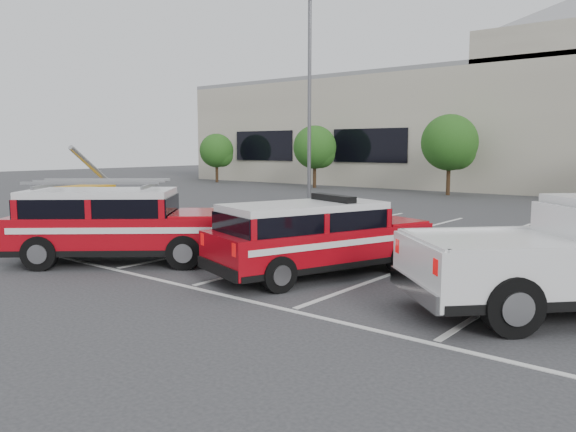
% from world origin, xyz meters
% --- Properties ---
extents(ground, '(120.00, 120.00, 0.00)m').
position_xyz_m(ground, '(0.00, 0.00, 0.00)').
color(ground, '#303032').
rests_on(ground, ground).
extents(stall_markings, '(23.00, 15.00, 0.01)m').
position_xyz_m(stall_markings, '(0.00, 4.50, 0.01)').
color(stall_markings, silver).
rests_on(stall_markings, ground).
extents(tree_far_left, '(2.77, 2.77, 3.99)m').
position_xyz_m(tree_far_left, '(-24.91, 22.05, 2.50)').
color(tree_far_left, '#3F2B19').
rests_on(tree_far_left, ground).
extents(tree_left, '(3.07, 3.07, 4.42)m').
position_xyz_m(tree_left, '(-14.91, 22.05, 2.77)').
color(tree_left, '#3F2B19').
rests_on(tree_left, ground).
extents(tree_mid_left, '(3.37, 3.37, 4.85)m').
position_xyz_m(tree_mid_left, '(-4.91, 22.05, 3.04)').
color(tree_mid_left, '#3F2B19').
rests_on(tree_mid_left, ground).
extents(light_pole_left, '(0.90, 0.60, 10.24)m').
position_xyz_m(light_pole_left, '(-8.00, 12.00, 5.19)').
color(light_pole_left, '#59595E').
rests_on(light_pole_left, ground).
extents(fire_chief_suv, '(3.43, 5.46, 1.80)m').
position_xyz_m(fire_chief_suv, '(1.42, -0.27, 0.74)').
color(fire_chief_suv, '#9B0711').
rests_on(fire_chief_suv, ground).
extents(ladder_suv, '(5.32, 4.99, 2.07)m').
position_xyz_m(ladder_suv, '(-3.34, -2.24, 0.83)').
color(ladder_suv, '#9B0711').
rests_on(ladder_suv, ground).
extents(utility_rig, '(3.09, 3.96, 2.97)m').
position_xyz_m(utility_rig, '(-12.17, 2.10, 0.59)').
color(utility_rig, '#59595E').
rests_on(utility_rig, ground).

